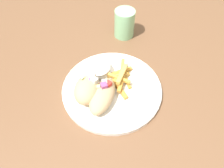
{
  "coord_description": "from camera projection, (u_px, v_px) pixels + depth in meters",
  "views": [
    {
      "loc": [
        -0.33,
        -0.29,
        1.34
      ],
      "look_at": [
        -0.01,
        -0.03,
        0.81
      ],
      "focal_mm": 35.0,
      "sensor_mm": 36.0,
      "label": 1
    }
  ],
  "objects": [
    {
      "name": "fries_pile",
      "position": [
        121.0,
        78.0,
        0.69
      ],
      "size": [
        0.12,
        0.12,
        0.04
      ],
      "color": "#E5B251",
      "rests_on": "plate"
    },
    {
      "name": "water_glass",
      "position": [
        124.0,
        25.0,
        0.83
      ],
      "size": [
        0.08,
        0.08,
        0.11
      ],
      "color": "#8CCC93",
      "rests_on": "table"
    },
    {
      "name": "sauce_ramekin",
      "position": [
        98.0,
        69.0,
        0.71
      ],
      "size": [
        0.08,
        0.08,
        0.03
      ],
      "color": "white",
      "rests_on": "plate"
    },
    {
      "name": "table",
      "position": [
        107.0,
        95.0,
        0.76
      ],
      "size": [
        1.57,
        1.57,
        0.78
      ],
      "color": "brown",
      "rests_on": "ground_plane"
    },
    {
      "name": "ground_plane",
      "position": [
        109.0,
        163.0,
        1.33
      ],
      "size": [
        10.0,
        10.0,
        0.0
      ],
      "primitive_type": "plane",
      "color": "brown"
    },
    {
      "name": "pita_sandwich_near",
      "position": [
        103.0,
        96.0,
        0.64
      ],
      "size": [
        0.15,
        0.11,
        0.06
      ],
      "rotation": [
        0.0,
        0.0,
        0.37
      ],
      "color": "tan",
      "rests_on": "plate"
    },
    {
      "name": "plate",
      "position": [
        112.0,
        89.0,
        0.69
      ],
      "size": [
        0.31,
        0.31,
        0.02
      ],
      "color": "white",
      "rests_on": "table"
    },
    {
      "name": "pita_sandwich_far",
      "position": [
        87.0,
        89.0,
        0.65
      ],
      "size": [
        0.13,
        0.12,
        0.07
      ],
      "rotation": [
        0.0,
        0.0,
        0.54
      ],
      "color": "tan",
      "rests_on": "plate"
    }
  ]
}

